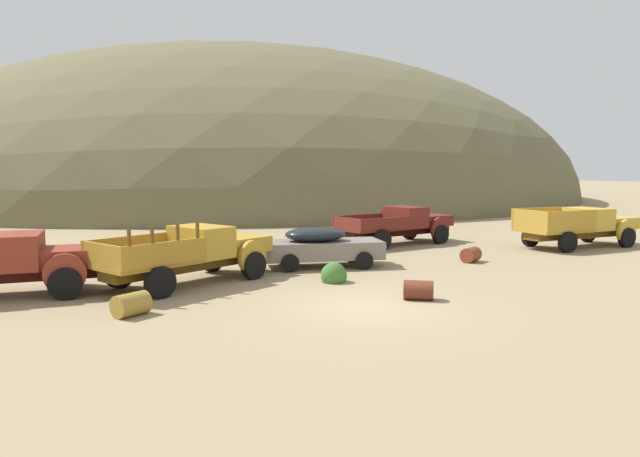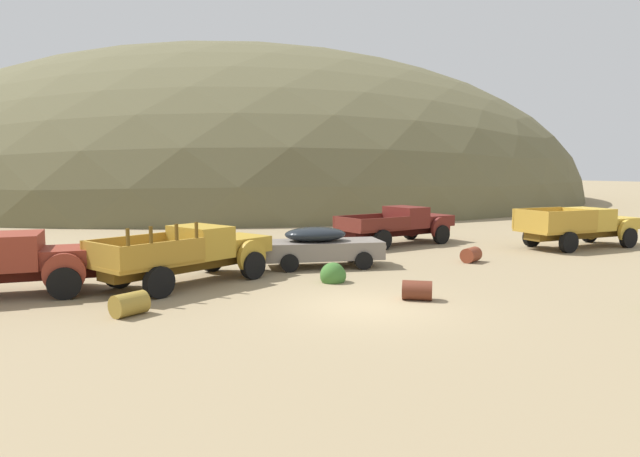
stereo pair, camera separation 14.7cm
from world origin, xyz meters
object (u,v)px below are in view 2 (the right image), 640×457
Objects in this scene: oil_drum_by_truck at (471,255)px; oil_drum_tipped at (417,290)px; truck_oxblood at (405,224)px; truck_mustard at (198,252)px; truck_rust_red at (12,262)px; oil_drum_spare at (129,304)px; car_primer_gray at (326,246)px; truck_faded_yellow at (586,226)px.

oil_drum_tipped is at bearing -147.26° from oil_drum_by_truck.
oil_drum_tipped is at bearing -130.66° from truck_oxblood.
truck_mustard is at bearing 128.37° from oil_drum_tipped.
truck_rust_red is 4.96m from oil_drum_spare.
truck_mustard reaches higher than oil_drum_by_truck.
car_primer_gray is at bearing 84.58° from oil_drum_tipped.
truck_mustard is 1.27× the size of car_primer_gray.
truck_mustard reaches higher than car_primer_gray.
oil_drum_tipped is 8.01m from oil_drum_spare.
oil_drum_spare is at bearing -150.70° from truck_mustard.
oil_drum_spare is (-2.99, -3.41, -0.70)m from truck_mustard.
truck_faded_yellow is at bearing 5.55° from truck_rust_red.
truck_faded_yellow reaches higher than oil_drum_spare.
truck_faded_yellow reaches higher than oil_drum_tipped.
truck_rust_red is 1.25× the size of car_primer_gray.
oil_drum_by_truck is (-8.19, -0.46, -0.72)m from truck_faded_yellow.
truck_mustard is 7.50m from oil_drum_tipped.
truck_faded_yellow is 6.53× the size of oil_drum_tipped.
truck_mustard reaches higher than truck_rust_red.
oil_drum_spare is (-8.21, -3.71, -0.51)m from car_primer_gray.
truck_oxblood is (12.15, 4.03, -0.01)m from truck_mustard.
truck_oxblood is 6.35× the size of oil_drum_tipped.
oil_drum_spare is at bearing -157.26° from truck_oxblood.
truck_faded_yellow is at bearing -41.46° from truck_oxblood.
car_primer_gray reaches higher than oil_drum_tipped.
truck_mustard is 11.06m from oil_drum_by_truck.
oil_drum_by_truck is (16.40, -2.63, -0.72)m from truck_rust_red.
truck_mustard reaches higher than truck_oxblood.
truck_faded_yellow reaches higher than car_primer_gray.
truck_mustard is 6.17× the size of oil_drum_spare.
oil_drum_by_truck is at bearing -170.67° from truck_faded_yellow.
oil_drum_by_truck is at bearing 1.47° from truck_rust_red.
truck_oxblood is 6.05m from oil_drum_by_truck.
truck_faded_yellow is (24.59, -2.17, 0.00)m from truck_rust_red.
oil_drum_spare is at bearing -173.56° from oil_drum_by_truck.
truck_mustard is at bearing -157.34° from car_primer_gray.
car_primer_gray is at bearing 159.22° from oil_drum_by_truck.
truck_mustard is 4.59m from oil_drum_spare.
truck_mustard is (5.52, -0.79, -0.01)m from truck_rust_red.
truck_mustard is 6.37× the size of oil_drum_tipped.
truck_oxblood is at bearing 52.75° from oil_drum_tipped.
oil_drum_by_truck is (10.88, -1.84, -0.70)m from truck_mustard.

